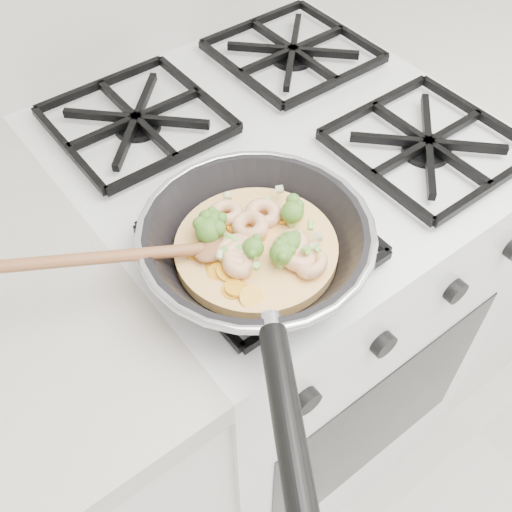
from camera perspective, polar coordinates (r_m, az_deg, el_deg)
stove at (r=1.24m, az=1.57°, el=-5.20°), size 0.60×0.60×0.92m
skillet at (r=0.69m, az=-0.07°, el=0.88°), size 0.41×0.43×0.09m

